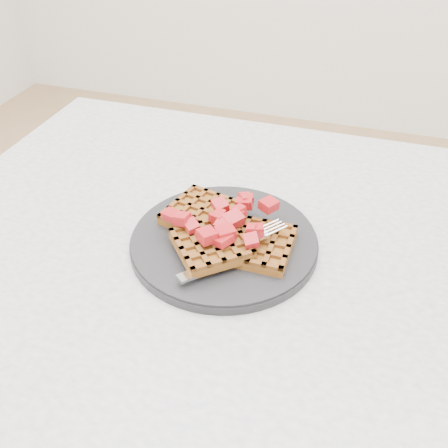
% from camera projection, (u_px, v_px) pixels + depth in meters
% --- Properties ---
extents(table, '(1.20, 0.80, 0.75)m').
position_uv_depth(table, '(300.00, 316.00, 0.77)').
color(table, silver).
rests_on(table, ground).
extents(plate, '(0.27, 0.27, 0.02)m').
position_uv_depth(plate, '(224.00, 242.00, 0.72)').
color(plate, black).
rests_on(plate, table).
extents(waffles, '(0.20, 0.20, 0.03)m').
position_uv_depth(waffles, '(223.00, 233.00, 0.70)').
color(waffles, brown).
rests_on(waffles, plate).
extents(strawberry_pile, '(0.15, 0.15, 0.02)m').
position_uv_depth(strawberry_pile, '(224.00, 216.00, 0.69)').
color(strawberry_pile, maroon).
rests_on(strawberry_pile, waffles).
extents(fork, '(0.13, 0.16, 0.02)m').
position_uv_depth(fork, '(241.00, 253.00, 0.67)').
color(fork, silver).
rests_on(fork, plate).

